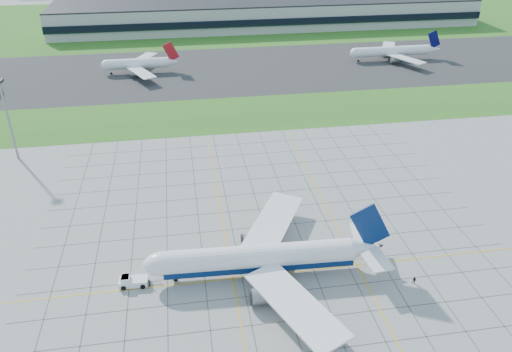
{
  "coord_description": "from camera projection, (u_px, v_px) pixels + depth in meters",
  "views": [
    {
      "loc": [
        -18.26,
        -84.65,
        72.44
      ],
      "look_at": [
        0.17,
        29.48,
        7.0
      ],
      "focal_mm": 35.0,
      "sensor_mm": 36.0,
      "label": 1
    }
  ],
  "objects": [
    {
      "name": "grass_far",
      "position": [
        202.0,
        20.0,
        330.01
      ],
      "size": [
        700.0,
        145.0,
        0.04
      ],
      "primitive_type": "cube",
      "color": "#2B621C",
      "rests_on": "ground"
    },
    {
      "name": "crew_near",
      "position": [
        150.0,
        283.0,
        105.3
      ],
      "size": [
        0.49,
        0.69,
        1.8
      ],
      "primitive_type": "imported",
      "rotation": [
        0.0,
        0.0,
        1.48
      ],
      "color": "black",
      "rests_on": "ground"
    },
    {
      "name": "light_mast",
      "position": [
        6.0,
        110.0,
        149.1
      ],
      "size": [
        2.5,
        2.5,
        25.6
      ],
      "color": "gray",
      "rests_on": "ground"
    },
    {
      "name": "ground",
      "position": [
        276.0,
        268.0,
        110.94
      ],
      "size": [
        1400.0,
        1400.0,
        0.0
      ],
      "primitive_type": "plane",
      "color": "#999994",
      "rests_on": "ground"
    },
    {
      "name": "grass_median",
      "position": [
        230.0,
        114.0,
        188.25
      ],
      "size": [
        700.0,
        35.0,
        0.04
      ],
      "primitive_type": "cube",
      "color": "#2B621C",
      "rests_on": "ground"
    },
    {
      "name": "distant_jet_2",
      "position": [
        393.0,
        51.0,
        247.79
      ],
      "size": [
        44.35,
        42.66,
        14.08
      ],
      "color": "white",
      "rests_on": "ground"
    },
    {
      "name": "distant_jet_1",
      "position": [
        139.0,
        64.0,
        229.59
      ],
      "size": [
        33.26,
        42.66,
        14.08
      ],
      "color": "white",
      "rests_on": "ground"
    },
    {
      "name": "airliner",
      "position": [
        261.0,
        258.0,
        106.78
      ],
      "size": [
        53.11,
        53.74,
        16.71
      ],
      "rotation": [
        0.0,
        0.0,
        -0.04
      ],
      "color": "white",
      "rests_on": "ground"
    },
    {
      "name": "asphalt_taxiway",
      "position": [
        217.0,
        70.0,
        235.5
      ],
      "size": [
        700.0,
        75.0,
        0.04
      ],
      "primitive_type": "cube",
      "color": "#383838",
      "rests_on": "ground"
    },
    {
      "name": "apron_markings",
      "position": [
        269.0,
        238.0,
        120.52
      ],
      "size": [
        120.0,
        130.0,
        0.03
      ],
      "color": "#474744",
      "rests_on": "ground"
    },
    {
      "name": "crew_far",
      "position": [
        414.0,
        280.0,
        105.97
      ],
      "size": [
        1.06,
        1.09,
        1.77
      ],
      "primitive_type": "imported",
      "rotation": [
        0.0,
        0.0,
        -0.9
      ],
      "color": "black",
      "rests_on": "ground"
    },
    {
      "name": "pushback_tug",
      "position": [
        132.0,
        281.0,
        105.51
      ],
      "size": [
        8.82,
        3.3,
        2.44
      ],
      "rotation": [
        0.0,
        0.0,
        -0.04
      ],
      "color": "white",
      "rests_on": "ground"
    },
    {
      "name": "terminal",
      "position": [
        268.0,
        13.0,
        310.09
      ],
      "size": [
        260.0,
        43.0,
        15.8
      ],
      "color": "#B7B7B2",
      "rests_on": "ground"
    }
  ]
}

